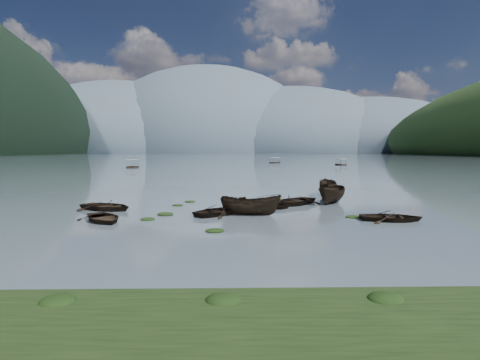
{
  "coord_description": "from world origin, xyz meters",
  "views": [
    {
      "loc": [
        -0.7,
        -23.1,
        4.74
      ],
      "look_at": [
        0.0,
        12.0,
        2.0
      ],
      "focal_mm": 28.0,
      "sensor_mm": 36.0,
      "label": 1
    }
  ],
  "objects_px": {
    "rowboat_3": "(267,207)",
    "pontoon_left": "(133,168)",
    "pontoon_centre": "(275,163)",
    "rowboat_0": "(103,221)"
  },
  "relations": [
    {
      "from": "rowboat_3",
      "to": "pontoon_left",
      "type": "relative_size",
      "value": 0.69
    },
    {
      "from": "rowboat_3",
      "to": "pontoon_centre",
      "type": "bearing_deg",
      "value": -141.1
    },
    {
      "from": "rowboat_0",
      "to": "pontoon_left",
      "type": "height_order",
      "value": "pontoon_left"
    },
    {
      "from": "rowboat_0",
      "to": "pontoon_left",
      "type": "xyz_separation_m",
      "value": [
        -19.71,
        81.85,
        0.0
      ]
    },
    {
      "from": "rowboat_3",
      "to": "pontoon_centre",
      "type": "height_order",
      "value": "pontoon_centre"
    },
    {
      "from": "rowboat_3",
      "to": "pontoon_left",
      "type": "height_order",
      "value": "pontoon_left"
    },
    {
      "from": "rowboat_3",
      "to": "pontoon_centre",
      "type": "distance_m",
      "value": 117.46
    },
    {
      "from": "rowboat_0",
      "to": "pontoon_left",
      "type": "relative_size",
      "value": 0.7
    },
    {
      "from": "rowboat_0",
      "to": "pontoon_centre",
      "type": "relative_size",
      "value": 0.77
    },
    {
      "from": "pontoon_left",
      "to": "pontoon_centre",
      "type": "height_order",
      "value": "pontoon_left"
    }
  ]
}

